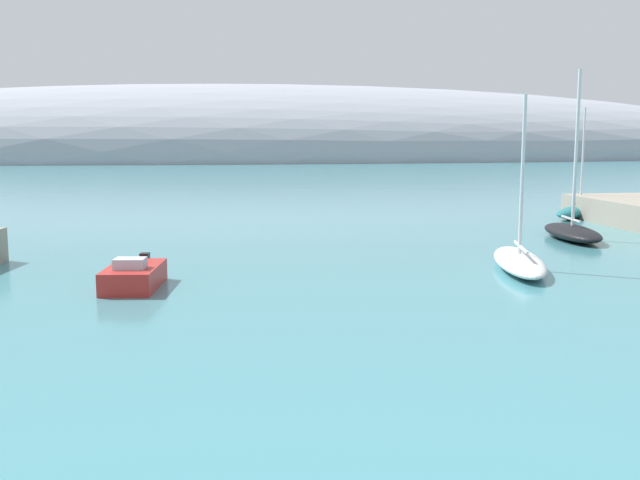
# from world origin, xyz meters

# --- Properties ---
(distant_ridge) EXTENTS (302.18, 75.78, 36.18)m
(distant_ridge) POSITION_xyz_m (10.86, 180.54, 0.00)
(distant_ridge) COLOR #999EA8
(distant_ridge) RESTS_ON ground
(sailboat_black_near_shore) EXTENTS (3.27, 6.96, 9.50)m
(sailboat_black_near_shore) POSITION_xyz_m (16.61, 35.10, 0.51)
(sailboat_black_near_shore) COLOR black
(sailboat_black_near_shore) RESTS_ON water
(sailboat_white_mid_mooring) EXTENTS (3.89, 7.80, 7.62)m
(sailboat_white_mid_mooring) POSITION_xyz_m (9.64, 26.73, 0.42)
(sailboat_white_mid_mooring) COLOR white
(sailboat_white_mid_mooring) RESTS_ON water
(sailboat_teal_outer_mooring) EXTENTS (6.81, 6.23, 7.81)m
(sailboat_teal_outer_mooring) POSITION_xyz_m (22.74, 45.48, 0.50)
(sailboat_teal_outer_mooring) COLOR #1E6B70
(sailboat_teal_outer_mooring) RESTS_ON water
(motorboat_red_alongside_breakwater) EXTENTS (2.40, 4.20, 1.26)m
(motorboat_red_alongside_breakwater) POSITION_xyz_m (-6.80, 25.43, 0.48)
(motorboat_red_alongside_breakwater) COLOR red
(motorboat_red_alongside_breakwater) RESTS_ON water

